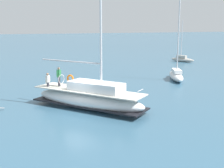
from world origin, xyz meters
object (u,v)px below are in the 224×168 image
Objects in this scene: main_sailboat at (89,97)px; moored_sloop_near at (182,59)px; moored_sloop_far at (176,75)px; mooring_buoy at (55,94)px.

main_sailboat reaches higher than moored_sloop_near.
moored_sloop_near is 18.22m from moored_sloop_far.
mooring_buoy is at bearing -162.38° from main_sailboat.
mooring_buoy is at bearing -80.49° from moored_sloop_far.
main_sailboat is 15.36m from moored_sloop_far.
moored_sloop_far is (-7.60, 13.35, -0.26)m from main_sailboat.
main_sailboat is 13.02× the size of mooring_buoy.
main_sailboat is at bearing -48.34° from moored_sloop_near.
moored_sloop_far reaches higher than moored_sloop_near.
moored_sloop_far is at bearing 99.51° from mooring_buoy.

